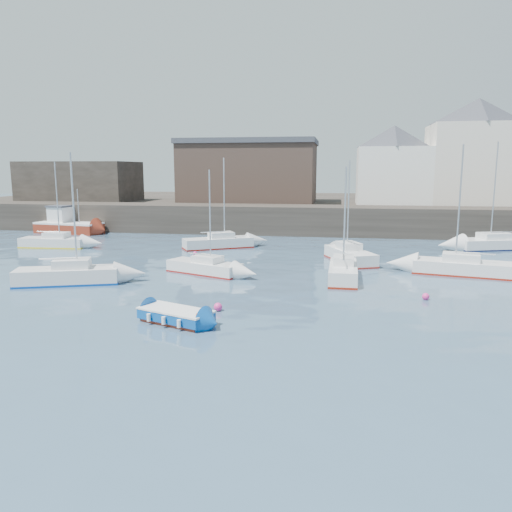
% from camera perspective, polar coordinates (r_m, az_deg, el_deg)
% --- Properties ---
extents(water, '(220.00, 220.00, 0.00)m').
position_cam_1_polar(water, '(20.22, -5.70, -10.01)').
color(water, '#2D4760').
rests_on(water, ground).
extents(quay_wall, '(90.00, 5.00, 3.00)m').
position_cam_1_polar(quay_wall, '(53.84, 4.05, 4.16)').
color(quay_wall, '#28231E').
rests_on(quay_wall, ground).
extents(land_strip, '(90.00, 32.00, 2.80)m').
position_cam_1_polar(land_strip, '(71.72, 5.43, 5.49)').
color(land_strip, '#28231E').
rests_on(land_strip, ground).
extents(bldg_east_a, '(13.36, 13.36, 11.80)m').
position_cam_1_polar(bldg_east_a, '(62.18, 23.83, 10.87)').
color(bldg_east_a, beige).
rests_on(bldg_east_a, land_strip).
extents(bldg_east_d, '(11.14, 11.14, 8.95)m').
position_cam_1_polar(bldg_east_d, '(60.13, 15.39, 10.03)').
color(bldg_east_d, white).
rests_on(bldg_east_d, land_strip).
extents(warehouse, '(16.40, 10.40, 7.60)m').
position_cam_1_polar(warehouse, '(62.32, -0.75, 9.67)').
color(warehouse, '#3D2D26').
rests_on(warehouse, land_strip).
extents(bldg_west, '(14.00, 8.00, 5.00)m').
position_cam_1_polar(bldg_west, '(68.82, -19.43, 8.04)').
color(bldg_west, '#353028').
rests_on(bldg_west, land_strip).
extents(blue_dinghy, '(3.76, 2.67, 0.66)m').
position_cam_1_polar(blue_dinghy, '(22.93, -9.14, -6.70)').
color(blue_dinghy, maroon).
rests_on(blue_dinghy, ground).
extents(fishing_boat, '(7.55, 3.74, 4.79)m').
position_cam_1_polar(fishing_boat, '(58.09, -20.79, 3.39)').
color(fishing_boat, maroon).
rests_on(fishing_boat, ground).
extents(sailboat_a, '(6.33, 3.83, 7.85)m').
position_cam_1_polar(sailboat_a, '(32.26, -20.68, -2.04)').
color(sailboat_a, silver).
rests_on(sailboat_a, ground).
extents(sailboat_b, '(5.55, 3.63, 6.84)m').
position_cam_1_polar(sailboat_b, '(33.37, -5.87, -1.25)').
color(sailboat_b, silver).
rests_on(sailboat_b, ground).
extents(sailboat_c, '(1.77, 5.36, 7.03)m').
position_cam_1_polar(sailboat_c, '(31.78, 9.92, -1.74)').
color(sailboat_c, silver).
rests_on(sailboat_c, ground).
extents(sailboat_d, '(6.91, 3.48, 8.43)m').
position_cam_1_polar(sailboat_d, '(35.55, 22.78, -1.18)').
color(sailboat_d, silver).
rests_on(sailboat_d, ground).
extents(sailboat_e, '(5.91, 2.15, 7.50)m').
position_cam_1_polar(sailboat_e, '(47.83, -22.07, 1.51)').
color(sailboat_e, silver).
rests_on(sailboat_e, ground).
extents(sailboat_f, '(4.00, 6.02, 7.50)m').
position_cam_1_polar(sailboat_f, '(38.01, 10.67, 0.13)').
color(sailboat_f, silver).
rests_on(sailboat_f, ground).
extents(sailboat_g, '(7.57, 4.47, 9.13)m').
position_cam_1_polar(sailboat_g, '(48.12, 25.85, 1.33)').
color(sailboat_g, silver).
rests_on(sailboat_g, ground).
extents(sailboat_h, '(6.23, 4.75, 7.83)m').
position_cam_1_polar(sailboat_h, '(44.02, -4.32, 1.57)').
color(sailboat_h, silver).
rests_on(sailboat_h, ground).
extents(buoy_near, '(0.43, 0.43, 0.43)m').
position_cam_1_polar(buoy_near, '(24.72, -4.37, -6.26)').
color(buoy_near, '#E83087').
rests_on(buoy_near, ground).
extents(buoy_mid, '(0.38, 0.38, 0.38)m').
position_cam_1_polar(buoy_mid, '(28.17, 18.80, -4.75)').
color(buoy_mid, '#E83087').
rests_on(buoy_mid, ground).
extents(buoy_far, '(0.34, 0.34, 0.34)m').
position_cam_1_polar(buoy_far, '(40.51, -6.98, 0.07)').
color(buoy_far, '#E83087').
rests_on(buoy_far, ground).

